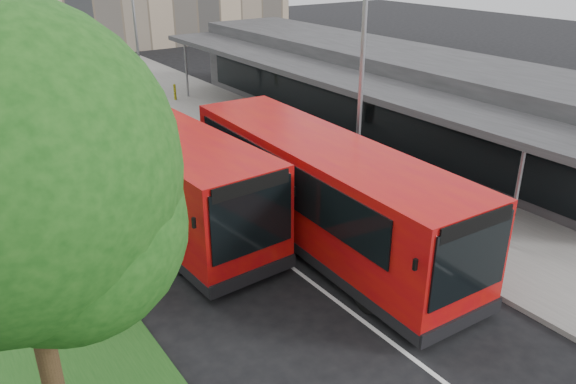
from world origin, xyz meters
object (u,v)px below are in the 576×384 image
at_px(lamp_post_near, 360,72).
at_px(bollard, 175,92).
at_px(lamp_post_far, 133,13).
at_px(bus_main, 321,192).
at_px(car_near, 42,51).
at_px(bus_second, 156,169).
at_px(litter_bin, 282,132).
at_px(tree_near, 10,192).

xyz_separation_m(lamp_post_near, bollard, (0.81, 16.66, -4.12)).
xyz_separation_m(lamp_post_near, lamp_post_far, (0.00, 20.00, 0.00)).
bearing_deg(lamp_post_near, bollard, 87.21).
relative_size(bus_main, car_near, 2.97).
xyz_separation_m(bus_second, bollard, (6.66, 13.44, -1.06)).
xyz_separation_m(bus_main, bus_second, (-3.40, 4.50, 0.02)).
relative_size(lamp_post_far, bus_second, 0.69).
height_order(lamp_post_near, litter_bin, lamp_post_near).
bearing_deg(car_near, litter_bin, -79.80).
xyz_separation_m(bus_main, litter_bin, (4.10, 8.17, -1.05)).
xyz_separation_m(tree_near, bus_second, (5.28, 8.17, -3.51)).
xyz_separation_m(tree_near, litter_bin, (12.78, 11.85, -4.57)).
height_order(bus_main, car_near, bus_main).
height_order(bollard, car_near, car_near).
bearing_deg(litter_bin, lamp_post_near, -103.45).
xyz_separation_m(litter_bin, car_near, (-4.03, 27.98, 0.06)).
bearing_deg(lamp_post_near, car_near, 93.90).
xyz_separation_m(bus_main, bollard, (3.26, 17.94, -1.04)).
height_order(lamp_post_near, lamp_post_far, same).
bearing_deg(bus_main, bus_second, 129.26).
bearing_deg(lamp_post_near, litter_bin, 76.55).
bearing_deg(bus_second, lamp_post_far, 68.10).
distance_m(tree_near, bollard, 25.11).
xyz_separation_m(lamp_post_near, bus_main, (-2.45, -1.28, -3.07)).
relative_size(bus_second, bollard, 12.82).
height_order(lamp_post_near, car_near, lamp_post_near).
relative_size(lamp_post_near, bus_second, 0.69).
relative_size(bollard, car_near, 0.23).
distance_m(tree_near, car_near, 41.02).
height_order(lamp_post_far, bus_main, lamp_post_far).
bearing_deg(car_near, tree_near, -100.39).
bearing_deg(bus_second, car_near, 81.06).
bearing_deg(bus_second, tree_near, -125.55).
distance_m(lamp_post_far, bus_main, 21.64).
bearing_deg(bollard, car_near, 99.93).
bearing_deg(tree_near, lamp_post_near, 23.97).
height_order(tree_near, litter_bin, tree_near).
height_order(lamp_post_near, bus_main, lamp_post_near).
relative_size(litter_bin, bollard, 1.00).
relative_size(tree_near, bus_second, 0.69).
relative_size(lamp_post_far, litter_bin, 8.89).
distance_m(bus_main, bus_second, 5.64).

